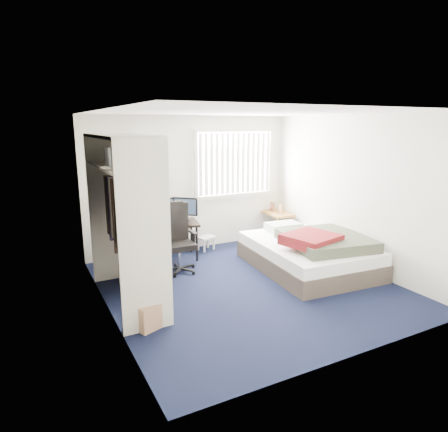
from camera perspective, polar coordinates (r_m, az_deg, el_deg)
ground at (r=6.04m, az=3.42°, el=-9.87°), size 4.20×4.20×0.00m
room_shell at (r=5.63m, az=3.63°, el=4.45°), size 4.20×4.20×4.20m
window_assembly at (r=7.82m, az=1.58°, el=7.54°), size 1.72×0.09×1.32m
closet at (r=5.27m, az=-13.75°, el=1.77°), size 0.64×1.84×2.22m
desk at (r=7.04m, az=-9.24°, el=-0.62°), size 1.44×0.89×1.12m
office_chair at (r=6.53m, az=-6.58°, el=-4.11°), size 0.54×0.54×1.13m
footstool at (r=7.59m, az=-2.59°, el=-3.36°), size 0.39×0.35×0.27m
nightstand at (r=8.27m, az=7.34°, el=0.14°), size 0.49×0.88×0.77m
bed at (r=6.73m, az=12.14°, el=-5.04°), size 1.75×2.23×0.69m
pine_box at (r=4.95m, az=-10.52°, el=-13.56°), size 0.48×0.42×0.30m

